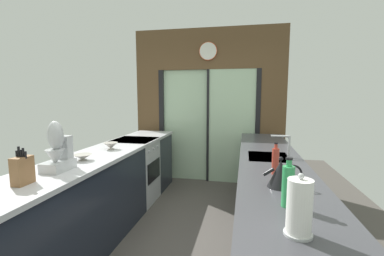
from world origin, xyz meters
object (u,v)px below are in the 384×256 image
(soap_bottle_far, at_px, (275,161))
(mixing_bowl_far, at_px, (111,146))
(knife_block, at_px, (22,170))
(oven_range, at_px, (135,171))
(mixing_bowl_mid, at_px, (83,157))
(stand_mixer, at_px, (58,151))
(soap_bottle_near, at_px, (288,185))
(paper_towel_roll, at_px, (299,208))
(kettle, at_px, (281,174))

(soap_bottle_far, bearing_deg, mixing_bowl_far, 160.69)
(mixing_bowl_far, height_order, knife_block, knife_block)
(mixing_bowl_far, bearing_deg, soap_bottle_far, -19.31)
(oven_range, distance_m, mixing_bowl_mid, 1.33)
(stand_mixer, xyz_separation_m, soap_bottle_near, (1.78, -0.38, -0.04))
(oven_range, xyz_separation_m, paper_towel_roll, (1.80, -2.26, 0.59))
(oven_range, xyz_separation_m, soap_bottle_far, (1.80, -1.32, 0.58))
(soap_bottle_near, distance_m, soap_bottle_far, 0.63)
(knife_block, relative_size, kettle, 1.06)
(paper_towel_roll, bearing_deg, mixing_bowl_far, 138.70)
(stand_mixer, height_order, soap_bottle_near, stand_mixer)
(mixing_bowl_mid, relative_size, stand_mixer, 0.42)
(mixing_bowl_far, height_order, soap_bottle_near, soap_bottle_near)
(mixing_bowl_mid, relative_size, mixing_bowl_far, 1.05)
(soap_bottle_near, relative_size, soap_bottle_far, 1.10)
(soap_bottle_far, bearing_deg, soap_bottle_near, -90.00)
(mixing_bowl_mid, relative_size, soap_bottle_far, 0.68)
(knife_block, xyz_separation_m, kettle, (1.78, 0.30, -0.01))
(mixing_bowl_far, bearing_deg, kettle, -27.58)
(oven_range, height_order, knife_block, knife_block)
(knife_block, distance_m, stand_mixer, 0.36)
(mixing_bowl_mid, relative_size, kettle, 0.67)
(knife_block, distance_m, soap_bottle_far, 1.88)
(knife_block, distance_m, paper_towel_roll, 1.81)
(stand_mixer, bearing_deg, soap_bottle_far, 8.06)
(paper_towel_roll, bearing_deg, kettle, 89.80)
(stand_mixer, height_order, kettle, stand_mixer)
(paper_towel_roll, bearing_deg, knife_block, 169.54)
(mixing_bowl_mid, bearing_deg, paper_towel_roll, -29.86)
(knife_block, bearing_deg, stand_mixer, 89.99)
(mixing_bowl_far, height_order, paper_towel_roll, paper_towel_roll)
(soap_bottle_near, bearing_deg, mixing_bowl_far, 144.89)
(kettle, xyz_separation_m, soap_bottle_near, (-0.00, -0.32, 0.03))
(paper_towel_roll, bearing_deg, oven_range, 128.53)
(mixing_bowl_far, xyz_separation_m, knife_block, (-0.00, -1.24, 0.06))
(mixing_bowl_mid, distance_m, mixing_bowl_far, 0.54)
(knife_block, xyz_separation_m, soap_bottle_near, (1.78, -0.02, 0.02))
(mixing_bowl_far, distance_m, stand_mixer, 0.88)
(mixing_bowl_mid, xyz_separation_m, soap_bottle_far, (1.78, -0.08, 0.08))
(soap_bottle_near, xyz_separation_m, paper_towel_roll, (0.00, -0.31, 0.01))
(mixing_bowl_far, distance_m, kettle, 2.01)
(soap_bottle_far, bearing_deg, stand_mixer, -171.94)
(mixing_bowl_mid, bearing_deg, kettle, -12.30)
(kettle, bearing_deg, oven_range, 137.93)
(soap_bottle_near, bearing_deg, soap_bottle_far, 90.00)
(mixing_bowl_far, bearing_deg, knife_block, -90.00)
(oven_range, bearing_deg, soap_bottle_far, -36.24)
(mixing_bowl_mid, height_order, knife_block, knife_block)
(mixing_bowl_far, bearing_deg, mixing_bowl_mid, -90.00)
(knife_block, height_order, kettle, knife_block)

